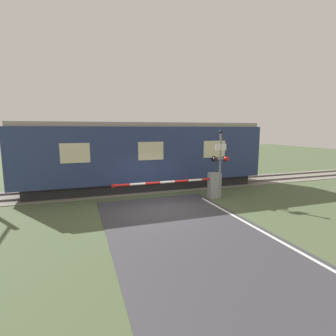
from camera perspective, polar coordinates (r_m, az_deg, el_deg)
ground_plane at (r=12.05m, az=-1.21°, el=-8.89°), size 80.00×80.00×0.00m
track_bed at (r=16.12m, az=-6.02°, el=-4.35°), size 36.00×3.20×0.13m
train at (r=15.86m, az=-5.06°, el=2.80°), size 14.37×2.77×3.96m
crossing_barrier at (r=13.82m, az=8.57°, el=-3.62°), size 5.64×0.44×1.32m
signal_post at (r=13.73m, az=11.30°, el=1.74°), size 0.96×0.26×3.54m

